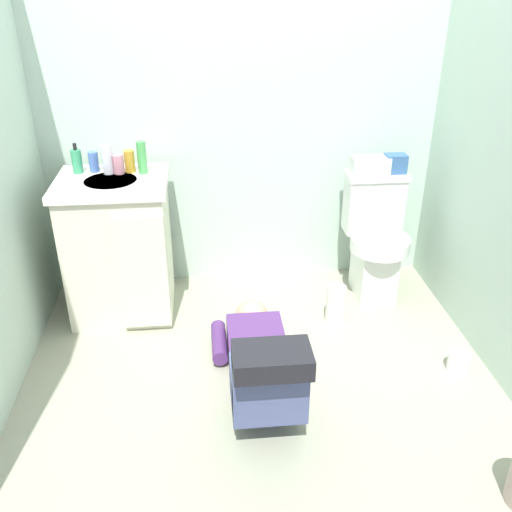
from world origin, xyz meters
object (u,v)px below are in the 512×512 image
tissue_box (370,165)px  bottle_pink (119,164)px  faucet (113,162)px  soap_dispenser (77,161)px  vanity_cabinet (120,246)px  bottle_blue (94,162)px  toiletry_bag (395,164)px  toilet_paper_roll (458,362)px  paper_towel_roll (335,304)px  toilet (375,238)px  bottle_green (142,158)px  bottle_amber (130,161)px  bottle_clear (107,160)px  person_plumber (261,363)px

tissue_box → bottle_pink: (-1.43, -0.06, 0.07)m
faucet → soap_dispenser: (-0.19, -0.02, 0.02)m
vanity_cabinet → soap_dispenser: size_ratio=4.94×
soap_dispenser → bottle_blue: soap_dispenser is taller
toiletry_bag → bottle_blue: bearing=-179.4°
faucet → toilet_paper_roll: 2.13m
tissue_box → paper_towel_roll: tissue_box is taller
bottle_pink → paper_towel_roll: 1.44m
toilet → bottle_green: (-1.35, 0.02, 0.54)m
toilet_paper_roll → vanity_cabinet: bearing=156.6°
bottle_green → bottle_pink: bearing=174.7°
bottle_blue → bottle_amber: (0.20, -0.03, 0.00)m
bottle_pink → toilet_paper_roll: size_ratio=0.95×
toilet → soap_dispenser: size_ratio=4.52×
faucet → bottle_pink: (0.04, -0.05, 0.00)m
bottle_clear → paper_towel_roll: size_ratio=0.69×
vanity_cabinet → soap_dispenser: (-0.19, 0.13, 0.47)m
person_plumber → soap_dispenser: soap_dispenser is taller
paper_towel_roll → toilet_paper_roll: paper_towel_roll is taller
toilet → bottle_green: 1.45m
faucet → bottle_amber: (0.10, -0.03, 0.01)m
bottle_amber → toilet_paper_roll: (1.65, -0.87, -0.83)m
bottle_amber → paper_towel_roll: size_ratio=0.53×
toiletry_bag → vanity_cabinet: bearing=-174.5°
bottle_blue → bottle_green: bottle_green is taller
soap_dispenser → bottle_amber: soap_dispenser is taller
tissue_box → bottle_amber: bottle_amber is taller
tissue_box → bottle_blue: 1.58m
toilet_paper_roll → tissue_box: bearing=106.6°
bottle_blue → toilet_paper_roll: bearing=-25.8°
soap_dispenser → paper_towel_roll: (1.41, -0.38, -0.77)m
tissue_box → bottle_clear: (-1.49, -0.06, 0.10)m
faucet → toiletry_bag: bearing=0.3°
faucet → person_plumber: size_ratio=0.09×
vanity_cabinet → bottle_green: bottle_green is taller
bottle_clear → toilet: bearing=-1.3°
faucet → bottle_blue: size_ratio=0.90×
soap_dispenser → bottle_green: bottle_green is taller
bottle_green → toilet_paper_roll: size_ratio=1.62×
faucet → bottle_clear: bottle_clear is taller
faucet → bottle_green: size_ratio=0.56×
vanity_cabinet → person_plumber: (0.72, -0.82, -0.24)m
bottle_clear → paper_towel_roll: bearing=-16.0°
soap_dispenser → tissue_box: bearing=1.0°
toiletry_bag → soap_dispenser: soap_dispenser is taller
toiletry_bag → bottle_amber: size_ratio=1.02×
vanity_cabinet → tissue_box: size_ratio=3.73×
faucet → bottle_amber: 0.10m
faucet → soap_dispenser: 0.19m
bottle_green → bottle_amber: bearing=157.1°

